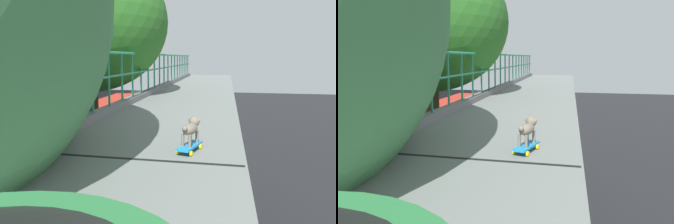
{
  "view_description": "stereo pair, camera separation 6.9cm",
  "coord_description": "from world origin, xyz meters",
  "views": [
    {
      "loc": [
        1.94,
        -2.46,
        7.03
      ],
      "look_at": [
        1.14,
        1.66,
        6.26
      ],
      "focal_mm": 32.4,
      "sensor_mm": 36.0,
      "label": 1
    },
    {
      "loc": [
        2.01,
        -2.45,
        7.03
      ],
      "look_at": [
        1.14,
        1.66,
        6.26
      ],
      "focal_mm": 32.4,
      "sensor_mm": 36.0,
      "label": 2
    }
  ],
  "objects": [
    {
      "name": "overpass_deck",
      "position": [
        0.94,
        0.0,
        5.75
      ],
      "size": [
        2.47,
        32.04,
        0.44
      ],
      "color": "slate",
      "rests_on": "bridge_pier"
    },
    {
      "name": "car_yellow_cab_sixth",
      "position": [
        -8.95,
        10.57,
        0.69
      ],
      "size": [
        1.79,
        3.94,
        1.55
      ],
      "color": "gold",
      "rests_on": "ground"
    },
    {
      "name": "city_bus",
      "position": [
        -9.07,
        24.56,
        1.72
      ],
      "size": [
        2.54,
        11.1,
        3.0
      ],
      "color": "red",
      "rests_on": "ground"
    },
    {
      "name": "roadside_tree_mid",
      "position": [
        -1.97,
        5.7,
        7.87
      ],
      "size": [
        4.59,
        4.59,
        9.91
      ],
      "color": "#4C3823",
      "rests_on": "ground"
    },
    {
      "name": "toy_skateboard",
      "position": [
        1.56,
        0.82,
        6.03
      ],
      "size": [
        0.27,
        0.47,
        0.08
      ],
      "color": "#1E8CDA",
      "rests_on": "overpass_deck"
    },
    {
      "name": "small_dog",
      "position": [
        1.56,
        0.86,
        6.24
      ],
      "size": [
        0.21,
        0.38,
        0.3
      ],
      "color": "#786B5C",
      "rests_on": "toy_skateboard"
    }
  ]
}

